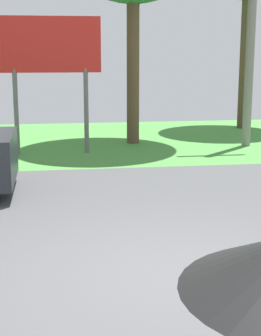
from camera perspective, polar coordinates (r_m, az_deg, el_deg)
ground_plane at (r=9.44m, az=0.35°, el=-4.25°), size 40.00×22.00×0.20m
roadside_billboard at (r=14.06m, az=-8.56°, el=11.81°), size 2.60×0.12×3.50m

